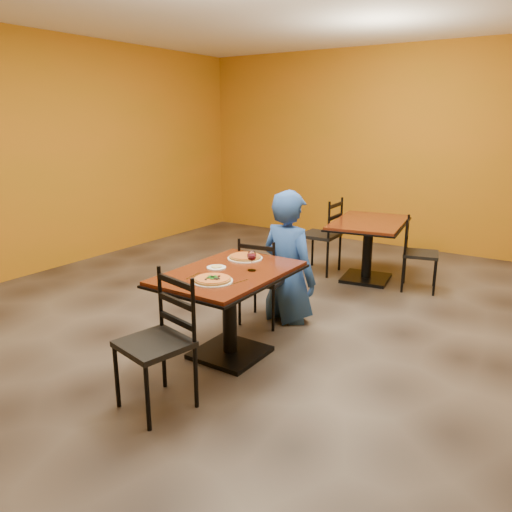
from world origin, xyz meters
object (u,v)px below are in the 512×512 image
Objects in this scene: table_main at (229,293)px; chair_main_near at (154,345)px; pizza_main at (213,279)px; wine_glass at (252,260)px; chair_main_far at (264,280)px; chair_second_right at (421,254)px; table_second at (368,236)px; plate_far at (245,258)px; side_plate at (216,268)px; chair_second_left at (320,235)px; pizza_far at (245,256)px; plate_main at (213,281)px; diner at (289,256)px.

chair_main_near is at bearing -87.06° from table_main.
wine_glass is (0.09, 0.40, 0.07)m from pizza_main.
chair_second_right is at bearing -127.34° from chair_main_far.
table_second is 1.54× the size of chair_main_far.
chair_main_near is at bearing -83.64° from plate_far.
table_main is 3.97× the size of plate_far.
plate_far is 1.94× the size of side_plate.
chair_main_far is 1.14m from pizza_main.
chair_second_left reaches higher than table_main.
chair_second_right is 2.43m from plate_far.
chair_main_far reaches higher than pizza_far.
chair_second_left is at bearing 99.00° from pizza_far.
chair_main_near is 3.05× the size of plate_main.
pizza_far is at bearing 0.00° from plate_far.
table_main and table_second have the same top height.
table_second is 1.41× the size of chair_main_near.
plate_main is at bearing 150.67° from chair_second_right.
plate_far is 1.72× the size of wine_glass.
diner is (0.00, 0.98, 0.09)m from table_main.
side_plate is at bearing 83.18° from chair_main_far.
wine_glass reaches higher than chair_second_right.
plate_main reaches higher than table_second.
chair_second_right is (0.80, 3.50, -0.05)m from chair_main_near.
plate_main and side_plate have the same top height.
table_main is at bearing -75.40° from pizza_far.
pizza_main is (0.01, 0.63, 0.30)m from chair_main_near.
pizza_far is 1.75× the size of side_plate.
plate_main is (-0.79, -2.88, 0.33)m from chair_second_right.
chair_second_right is at bearing 88.50° from chair_second_left.
side_plate is at bearing -95.50° from plate_far.
diner is (-0.20, -1.61, 0.09)m from table_second.
diner is at bearing 89.93° from table_main.
pizza_far is at bearing 108.35° from chair_main_near.
chair_second_right is 3.00m from pizza_main.
wine_glass is (-0.05, -2.47, 0.28)m from table_second.
chair_second_left is (-0.29, 1.82, 0.05)m from chair_main_far.
plate_far is (-0.10, 0.37, 0.20)m from table_main.
pizza_main is 0.35m from side_plate.
plate_main is (0.51, -2.88, 0.27)m from chair_second_left.
chair_main_near is 0.73× the size of diner.
table_main is 4.33× the size of pizza_main.
table_main is at bearing 92.81° from chair_main_far.
diner is 0.63m from plate_far.
chair_main_far is (-0.20, 1.69, -0.04)m from chair_main_near.
plate_main is at bearing -56.85° from side_plate.
pizza_main is 1.01× the size of pizza_far.
chair_main_near reaches higher than chair_main_far.
chair_main_near reaches higher than pizza_main.
chair_main_near is 5.25× the size of wine_glass.
chair_main_far is at bearing 114.71° from wine_glass.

